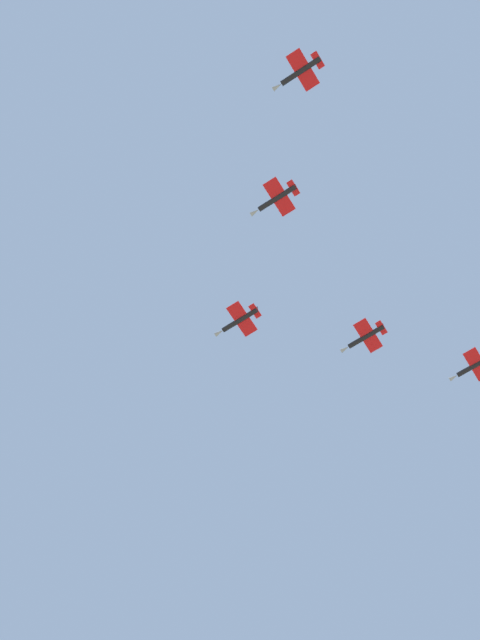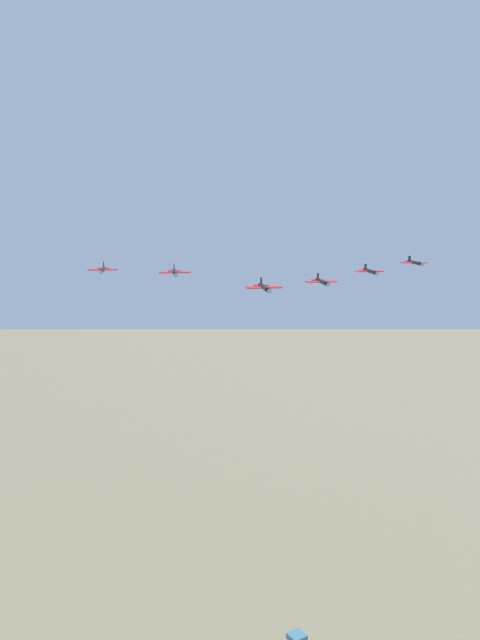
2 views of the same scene
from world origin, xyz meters
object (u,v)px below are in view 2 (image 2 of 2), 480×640
object	(u,v)px
jet_lead	(264,287)
jet_center_rear	(415,262)
jet_starboard_outer	(103,270)
jet_port_outer	(370,271)
jet_starboard_inner	(175,272)
jet_port_inner	(322,282)

from	to	relation	value
jet_lead	jet_center_rear	bearing A→B (deg)	-137.80
jet_starboard_outer	jet_center_rear	size ratio (longest dim) A/B	1.00
jet_lead	jet_port_outer	size ratio (longest dim) A/B	1.00
jet_lead	jet_starboard_inner	distance (m)	27.24
jet_port_inner	jet_port_outer	distance (m)	24.48
jet_lead	jet_center_rear	xyz separation A→B (m)	(-21.03, 70.17, 0.42)
jet_starboard_inner	jet_lead	bearing A→B (deg)	131.67
jet_center_rear	jet_starboard_inner	bearing A→B (deg)	21.76
jet_port_inner	jet_center_rear	bearing A→B (deg)	-141.39
jet_lead	jet_starboard_outer	bearing A→B (deg)	-45.49
jet_port_inner	jet_center_rear	distance (m)	46.33
jet_port_outer	jet_port_inner	bearing A→B (deg)	42.34
jet_lead	jet_port_outer	bearing A→B (deg)	-134.51
jet_port_outer	jet_center_rear	size ratio (longest dim) A/B	1.00
jet_starboard_inner	jet_center_rear	bearing A→B (deg)	-158.24
jet_port_inner	jet_starboard_inner	xyz separation A→B (m)	(-15.59, -32.65, 2.81)
jet_starboard_outer	jet_center_rear	distance (m)	91.29
jet_lead	jet_starboard_inner	xyz separation A→B (m)	(-26.13, -7.57, 1.40)
jet_port_outer	jet_center_rear	bearing A→B (deg)	-145.56
jet_starboard_inner	jet_center_rear	xyz separation A→B (m)	(5.10, 77.74, -0.98)
jet_lead	jet_port_outer	distance (m)	51.61
jet_port_outer	jet_starboard_outer	bearing A→B (deg)	0.00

